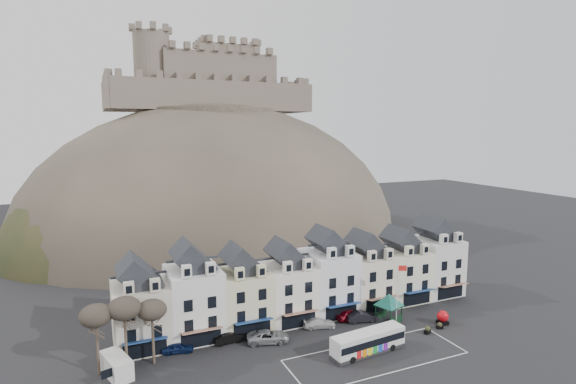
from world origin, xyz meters
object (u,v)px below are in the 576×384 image
object	(u,v)px
flagpole	(398,290)
car_silver	(268,337)
red_buoy	(443,317)
car_white	(319,323)
car_maroon	(349,314)
bus_shelter	(389,300)
white_van	(116,366)
car_charcoal	(362,317)
bus	(368,341)
car_navy	(177,347)
car_black	(230,337)

from	to	relation	value
flagpole	car_silver	size ratio (longest dim) A/B	1.64
red_buoy	flagpole	size ratio (longest dim) A/B	0.22
car_white	car_maroon	world-z (taller)	car_maroon
bus_shelter	car_maroon	xyz separation A→B (m)	(-4.85, 2.83, -2.39)
car_white	flagpole	bearing A→B (deg)	-92.62
red_buoy	white_van	world-z (taller)	white_van
white_van	car_maroon	size ratio (longest dim) A/B	1.19
car_maroon	car_charcoal	distance (m)	1.99
red_buoy	flagpole	bearing A→B (deg)	157.20
bus_shelter	car_maroon	bearing A→B (deg)	132.39
bus	white_van	size ratio (longest dim) A/B	1.89
car_silver	car_white	size ratio (longest dim) A/B	1.20
flagpole	car_white	size ratio (longest dim) A/B	1.96
car_navy	car_silver	bearing A→B (deg)	-88.48
bus_shelter	car_navy	size ratio (longest dim) A/B	1.56
flagpole	car_navy	distance (m)	30.60
bus	car_charcoal	distance (m)	9.22
car_white	car_maroon	bearing A→B (deg)	-65.98
car_silver	car_charcoal	bearing A→B (deg)	-72.45
white_van	car_charcoal	distance (m)	33.20
red_buoy	car_black	xyz separation A→B (m)	(-29.30, 6.82, -0.30)
red_buoy	car_white	xyz separation A→B (m)	(-16.63, 6.02, -0.34)
bus_shelter	red_buoy	size ratio (longest dim) A/B	3.12
bus_shelter	car_silver	world-z (taller)	bus_shelter
car_white	white_van	bearing A→B (deg)	109.21
white_van	car_charcoal	bearing A→B (deg)	-15.24
car_black	red_buoy	bearing A→B (deg)	-105.44
white_van	car_silver	world-z (taller)	white_van
car_silver	car_white	distance (m)	8.17
car_navy	bus	bearing A→B (deg)	-102.51
flagpole	car_maroon	size ratio (longest dim) A/B	1.96
red_buoy	car_charcoal	world-z (taller)	red_buoy
bus_shelter	car_white	bearing A→B (deg)	151.46
bus	red_buoy	world-z (taller)	bus
car_silver	car_maroon	bearing A→B (deg)	-65.73
car_silver	bus	bearing A→B (deg)	-110.61
car_black	car_maroon	bearing A→B (deg)	-92.34
bus	car_black	size ratio (longest dim) A/B	2.38
bus_shelter	car_silver	xyz separation A→B (m)	(-18.33, 0.85, -2.39)
bus	car_navy	size ratio (longest dim) A/B	2.60
car_white	car_charcoal	size ratio (longest dim) A/B	1.00
bus	bus_shelter	bearing A→B (deg)	34.43
car_maroon	car_black	bearing A→B (deg)	79.49
car_navy	car_charcoal	bearing A→B (deg)	-81.95
white_van	flagpole	bearing A→B (deg)	-19.62
car_navy	car_charcoal	world-z (taller)	car_charcoal
car_black	car_silver	xyz separation A→B (m)	(4.58, -1.98, 0.06)
red_buoy	car_white	bearing A→B (deg)	160.11
bus	car_silver	xyz separation A→B (m)	(-10.29, 7.62, -0.80)
car_maroon	white_van	bearing A→B (deg)	83.96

